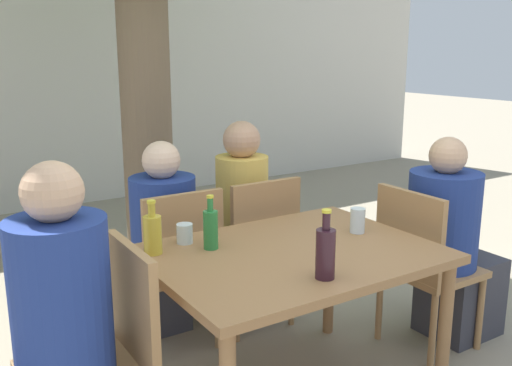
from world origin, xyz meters
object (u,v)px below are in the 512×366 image
object	(u,v)px
person_seated_0	(42,355)
oil_cruet_2	(153,233)
patio_chair_0	(106,349)
patio_chair_1	(422,260)
patio_chair_3	(255,244)
person_seated_1	(451,250)
person_seated_3	(235,229)
person_seated_2	(158,249)
wine_bottle_0	(325,252)
drinking_glass_0	(185,234)
patio_chair_2	(176,261)
dining_table_front	(292,268)
drinking_glass_1	(358,220)
green_bottle_1	(211,228)

from	to	relation	value
person_seated_0	oil_cruet_2	size ratio (longest dim) A/B	5.19
patio_chair_0	patio_chair_1	bearing A→B (deg)	90.00
patio_chair_3	person_seated_0	size ratio (longest dim) A/B	0.72
patio_chair_1	person_seated_0	bearing A→B (deg)	90.00
oil_cruet_2	patio_chair_0	bearing A→B (deg)	-137.24
patio_chair_3	person_seated_1	bearing A→B (deg)	140.29
person_seated_3	person_seated_2	bearing A→B (deg)	-0.12
patio_chair_3	wine_bottle_0	bearing A→B (deg)	72.23
wine_bottle_0	drinking_glass_0	distance (m)	0.73
person_seated_1	patio_chair_3	bearing A→B (deg)	50.29
person_seated_1	person_seated_2	bearing A→B (deg)	55.10
person_seated_0	patio_chair_0	bearing A→B (deg)	90.00
patio_chair_2	drinking_glass_0	world-z (taller)	patio_chair_2
dining_table_front	drinking_glass_1	world-z (taller)	drinking_glass_1
person_seated_1	patio_chair_2	bearing A→B (deg)	62.51
patio_chair_2	green_bottle_1	world-z (taller)	green_bottle_1
patio_chair_3	oil_cruet_2	xyz separation A→B (m)	(-0.79, -0.40, 0.32)
person_seated_3	drinking_glass_0	distance (m)	0.88
person_seated_2	oil_cruet_2	xyz separation A→B (m)	(-0.29, -0.64, 0.32)
person_seated_0	patio_chair_2	bearing A→B (deg)	129.82
patio_chair_2	person_seated_2	size ratio (longest dim) A/B	0.80
patio_chair_2	drinking_glass_1	distance (m)	0.99
patio_chair_1	patio_chair_2	size ratio (longest dim) A/B	1.00
patio_chair_2	oil_cruet_2	distance (m)	0.58
patio_chair_3	oil_cruet_2	world-z (taller)	oil_cruet_2
dining_table_front	patio_chair_2	xyz separation A→B (m)	(-0.25, 0.70, -0.14)
patio_chair_0	oil_cruet_2	distance (m)	0.54
person_seated_3	green_bottle_1	distance (m)	0.95
drinking_glass_0	patio_chair_2	bearing A→B (deg)	72.81
patio_chair_2	wine_bottle_0	size ratio (longest dim) A/B	3.25
person_seated_3	oil_cruet_2	distance (m)	1.05
patio_chair_0	drinking_glass_0	world-z (taller)	patio_chair_0
patio_chair_0	drinking_glass_1	bearing A→B (deg)	91.66
person_seated_1	person_seated_3	size ratio (longest dim) A/B	0.96
patio_chair_0	green_bottle_1	xyz separation A→B (m)	(0.57, 0.22, 0.32)
patio_chair_1	person_seated_3	xyz separation A→B (m)	(-0.61, 0.94, 0.02)
patio_chair_1	patio_chair_2	world-z (taller)	same
patio_chair_1	drinking_glass_0	xyz separation A→B (m)	(-1.22, 0.35, 0.27)
patio_chair_3	wine_bottle_0	xyz separation A→B (m)	(-0.33, -1.02, 0.33)
patio_chair_2	patio_chair_3	xyz separation A→B (m)	(0.50, 0.00, 0.00)
patio_chair_3	patio_chair_0	bearing A→B (deg)	32.20
green_bottle_1	drinking_glass_1	world-z (taller)	green_bottle_1
dining_table_front	patio_chair_0	bearing A→B (deg)	180.00
person_seated_1	drinking_glass_0	xyz separation A→B (m)	(-1.45, 0.35, 0.26)
patio_chair_3	person_seated_2	world-z (taller)	person_seated_2
person_seated_1	oil_cruet_2	bearing A→B (deg)	79.59
patio_chair_1	oil_cruet_2	world-z (taller)	oil_cruet_2
oil_cruet_2	drinking_glass_1	world-z (taller)	oil_cruet_2
drinking_glass_1	green_bottle_1	bearing A→B (deg)	165.73
dining_table_front	green_bottle_1	bearing A→B (deg)	143.25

